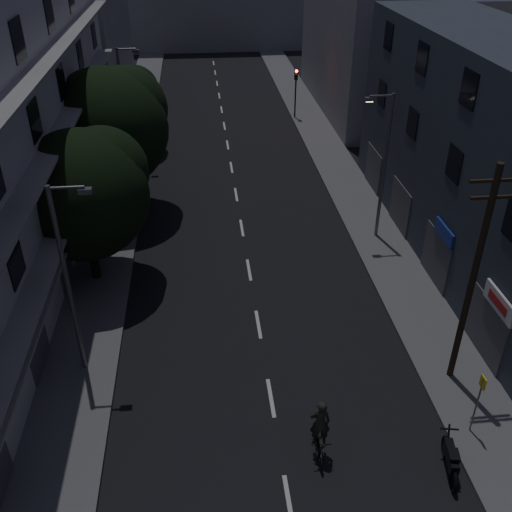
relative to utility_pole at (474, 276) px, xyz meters
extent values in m
plane|color=black|center=(-7.23, 18.12, -4.87)|extent=(160.00, 160.00, 0.00)
cube|color=#565659|center=(-14.73, 18.12, -4.79)|extent=(3.00, 90.00, 0.15)
cube|color=#565659|center=(0.27, 18.12, -4.79)|extent=(3.00, 90.00, 0.15)
cube|color=beige|center=(-7.23, -4.88, -4.86)|extent=(0.15, 2.00, 0.01)
cube|color=beige|center=(-7.23, -0.38, -4.86)|extent=(0.15, 2.00, 0.01)
cube|color=beige|center=(-7.23, 4.12, -4.86)|extent=(0.15, 2.00, 0.01)
cube|color=beige|center=(-7.23, 8.62, -4.86)|extent=(0.15, 2.00, 0.01)
cube|color=beige|center=(-7.23, 13.12, -4.86)|extent=(0.15, 2.00, 0.01)
cube|color=beige|center=(-7.23, 17.62, -4.86)|extent=(0.15, 2.00, 0.01)
cube|color=beige|center=(-7.23, 22.12, -4.86)|extent=(0.15, 2.00, 0.01)
cube|color=beige|center=(-7.23, 26.62, -4.86)|extent=(0.15, 2.00, 0.01)
cube|color=beige|center=(-7.23, 31.12, -4.86)|extent=(0.15, 2.00, 0.01)
cube|color=beige|center=(-7.23, 35.62, -4.86)|extent=(0.15, 2.00, 0.01)
cube|color=beige|center=(-7.23, 40.12, -4.86)|extent=(0.15, 2.00, 0.01)
cube|color=beige|center=(-7.23, 44.62, -4.86)|extent=(0.15, 2.00, 0.01)
cube|color=beige|center=(-7.23, 49.12, -4.86)|extent=(0.15, 2.00, 0.01)
cube|color=beige|center=(-7.23, 53.62, -4.86)|extent=(0.15, 2.00, 0.01)
cube|color=black|center=(-16.21, 2.12, -2.87)|extent=(0.06, 1.60, 1.60)
cube|color=black|center=(-16.21, 8.12, -2.87)|extent=(0.06, 1.60, 1.60)
cube|color=black|center=(-16.21, 14.12, -2.87)|extent=(0.06, 1.60, 1.60)
cube|color=black|center=(-16.21, 20.12, -2.87)|extent=(0.06, 1.60, 1.60)
cube|color=black|center=(-16.21, 26.12, -2.87)|extent=(0.06, 1.60, 1.60)
cube|color=black|center=(-16.21, 2.12, 0.33)|extent=(0.06, 1.60, 1.60)
cube|color=black|center=(-16.21, 8.12, 0.33)|extent=(0.06, 1.60, 1.60)
cube|color=black|center=(-16.21, 14.12, 0.33)|extent=(0.06, 1.60, 1.60)
cube|color=black|center=(-16.21, 20.12, 0.33)|extent=(0.06, 1.60, 1.60)
cube|color=black|center=(-16.21, 26.12, 0.33)|extent=(0.06, 1.60, 1.60)
cube|color=black|center=(-16.21, 8.12, 3.53)|extent=(0.06, 1.60, 1.60)
cube|color=black|center=(-16.21, 14.12, 3.53)|extent=(0.06, 1.60, 1.60)
cube|color=black|center=(-16.21, 20.12, 3.53)|extent=(0.06, 1.60, 1.60)
cube|color=black|center=(-16.21, 26.12, 3.53)|extent=(0.06, 1.60, 1.60)
cube|color=black|center=(-16.21, 8.12, 6.73)|extent=(0.06, 1.60, 1.60)
cube|color=black|center=(-16.21, 14.12, 6.73)|extent=(0.06, 1.60, 1.60)
cube|color=gray|center=(-15.73, 11.12, -0.87)|extent=(1.00, 32.40, 0.12)
cube|color=gray|center=(-15.73, 11.12, 2.33)|extent=(1.00, 32.40, 0.12)
cube|color=gray|center=(-15.73, 11.12, 5.53)|extent=(1.00, 32.40, 0.12)
cube|color=gray|center=(-15.83, 11.12, -1.77)|extent=(0.80, 32.40, 0.12)
cube|color=#424247|center=(-16.20, 2.12, -3.47)|extent=(0.06, 2.40, 2.40)
cube|color=#424247|center=(-16.20, 8.12, -3.47)|extent=(0.06, 2.40, 2.40)
cube|color=#424247|center=(-16.20, 14.12, -3.47)|extent=(0.06, 2.40, 2.40)
cube|color=#424247|center=(-16.20, 20.12, -3.47)|extent=(0.06, 2.40, 2.40)
cube|color=#424247|center=(-16.20, 26.12, -3.47)|extent=(0.06, 2.40, 2.40)
cube|color=#2D343D|center=(4.77, 7.12, 0.63)|extent=(6.00, 28.00, 11.00)
cube|color=black|center=(1.75, 6.62, 1.43)|extent=(0.06, 1.40, 1.50)
cube|color=black|center=(1.75, 12.12, 1.43)|extent=(0.06, 1.40, 1.50)
cube|color=black|center=(1.75, 17.62, 1.43)|extent=(0.06, 1.40, 1.50)
cube|color=black|center=(1.75, 6.62, 4.73)|extent=(0.06, 1.40, 1.50)
cube|color=black|center=(1.75, 12.12, 4.73)|extent=(0.06, 1.40, 1.50)
cube|color=black|center=(1.75, 17.62, 4.73)|extent=(0.06, 1.40, 1.50)
cube|color=#424247|center=(1.74, 1.12, -3.47)|extent=(0.06, 3.00, 2.60)
cube|color=#424247|center=(1.74, 6.62, -3.47)|extent=(0.06, 3.00, 2.60)
cube|color=#424247|center=(1.74, 12.12, -3.47)|extent=(0.06, 3.00, 2.60)
cube|color=#424247|center=(1.74, 17.62, -3.47)|extent=(0.06, 3.00, 2.60)
cube|color=silver|center=(1.67, 0.62, -1.77)|extent=(0.12, 2.20, 0.80)
cube|color=#B21414|center=(1.59, 0.62, -1.77)|extent=(0.02, 1.40, 0.36)
cube|color=navy|center=(1.67, 6.12, -1.77)|extent=(0.12, 2.00, 0.70)
cube|color=slate|center=(-19.23, 41.12, 3.13)|extent=(6.00, 20.00, 16.00)
cube|color=slate|center=(4.77, 35.12, 1.63)|extent=(6.00, 20.00, 13.00)
cube|color=slate|center=(-7.23, 63.12, 0.13)|extent=(24.00, 8.00, 10.00)
cylinder|color=black|center=(-14.91, 8.59, -2.67)|extent=(0.44, 0.44, 4.10)
sphere|color=black|center=(-14.91, 8.59, -0.21)|extent=(6.15, 6.15, 6.15)
sphere|color=black|center=(-13.98, 9.36, 0.56)|extent=(4.31, 4.31, 4.31)
sphere|color=black|center=(-15.68, 7.97, 0.25)|extent=(4.00, 4.00, 4.00)
cylinder|color=black|center=(-14.57, 16.01, -2.42)|extent=(0.44, 0.44, 4.60)
sphere|color=black|center=(-14.57, 16.01, 0.34)|extent=(6.92, 6.92, 6.92)
sphere|color=black|center=(-13.53, 16.88, 1.20)|extent=(4.84, 4.84, 4.84)
sphere|color=black|center=(-15.44, 15.32, 0.86)|extent=(4.50, 4.50, 4.50)
cylinder|color=black|center=(-14.66, 26.01, -3.03)|extent=(0.44, 0.44, 3.38)
sphere|color=black|center=(-14.66, 26.01, -1.00)|extent=(5.04, 5.04, 5.04)
sphere|color=black|center=(-13.91, 26.64, -0.37)|extent=(3.53, 3.53, 3.53)
sphere|color=black|center=(-15.29, 25.51, -0.63)|extent=(3.28, 3.28, 3.28)
cylinder|color=black|center=(-0.97, 32.40, -3.12)|extent=(0.12, 0.12, 3.20)
cube|color=black|center=(-0.97, 32.40, -1.07)|extent=(0.28, 0.22, 0.90)
sphere|color=#FF0C05|center=(-0.97, 32.25, -0.74)|extent=(0.22, 0.22, 0.22)
sphere|color=#3F330C|center=(-0.97, 32.25, -1.04)|extent=(0.22, 0.22, 0.22)
sphere|color=black|center=(-0.97, 32.25, -1.34)|extent=(0.22, 0.22, 0.22)
cylinder|color=black|center=(-13.86, 32.53, -3.12)|extent=(0.12, 0.12, 3.20)
cube|color=black|center=(-13.86, 32.53, -1.07)|extent=(0.28, 0.22, 0.90)
sphere|color=black|center=(-13.86, 32.38, -0.74)|extent=(0.22, 0.22, 0.22)
sphere|color=#3F330C|center=(-13.86, 32.38, -1.04)|extent=(0.22, 0.22, 0.22)
sphere|color=#0CFF26|center=(-13.86, 32.38, -1.34)|extent=(0.22, 0.22, 0.22)
cylinder|color=#575B5F|center=(-14.53, 1.99, -0.72)|extent=(0.18, 0.18, 8.00)
cylinder|color=#575B5F|center=(-13.93, 1.99, 3.18)|extent=(1.20, 0.10, 0.10)
cube|color=#575B5F|center=(-13.33, 1.99, 3.03)|extent=(0.45, 0.25, 0.18)
cube|color=#4C4C4C|center=(-13.33, 1.99, 2.93)|extent=(0.35, 0.18, 0.04)
cylinder|color=slate|center=(0.23, 11.28, -0.72)|extent=(0.18, 0.18, 8.00)
cylinder|color=slate|center=(-0.37, 11.28, 3.18)|extent=(1.20, 0.10, 0.10)
cube|color=slate|center=(-0.97, 11.28, 3.03)|extent=(0.45, 0.25, 0.18)
cube|color=#FFD88C|center=(-0.97, 11.28, 2.93)|extent=(0.35, 0.18, 0.04)
cylinder|color=#5A5E62|center=(-14.43, 23.35, -0.72)|extent=(0.18, 0.18, 8.00)
cylinder|color=#5A5E62|center=(-13.83, 23.35, 3.18)|extent=(1.20, 0.10, 0.10)
cube|color=#5A5E62|center=(-13.23, 23.35, 3.03)|extent=(0.45, 0.25, 0.18)
cube|color=#4C4C4C|center=(-13.23, 23.35, 2.93)|extent=(0.35, 0.18, 0.04)
cylinder|color=black|center=(0.00, 0.00, -0.22)|extent=(0.24, 0.24, 9.00)
cube|color=black|center=(0.00, 0.00, 3.68)|extent=(1.80, 0.10, 0.10)
cube|color=black|center=(0.00, 0.00, 3.08)|extent=(1.50, 0.10, 0.10)
cylinder|color=#595B60|center=(-0.40, -2.78, -3.47)|extent=(0.06, 0.06, 2.50)
cube|color=yellow|center=(-0.40, -2.78, -2.42)|extent=(0.05, 0.35, 0.45)
torus|color=black|center=(-1.89, -4.89, -4.53)|extent=(0.27, 0.79, 0.79)
torus|color=black|center=(-1.64, -3.58, -4.53)|extent=(0.27, 0.79, 0.79)
cube|color=black|center=(-1.76, -4.23, -4.18)|extent=(0.51, 1.25, 0.39)
cube|color=black|center=(-1.80, -4.40, -3.89)|extent=(0.42, 0.55, 0.11)
cylinder|color=black|center=(-1.65, -3.63, -4.03)|extent=(0.16, 0.49, 0.93)
cube|color=black|center=(-1.63, -3.52, -3.70)|extent=(0.61, 0.16, 0.04)
imported|color=black|center=(-5.94, -3.05, -4.37)|extent=(0.75, 1.92, 0.99)
imported|color=black|center=(-5.94, -3.05, -3.42)|extent=(0.72, 0.49, 1.90)
camera|label=1|loc=(-9.42, -15.90, 11.24)|focal=40.00mm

